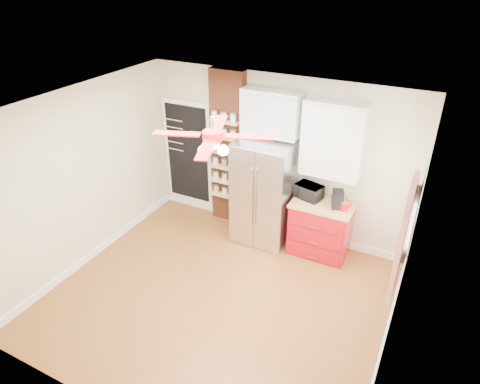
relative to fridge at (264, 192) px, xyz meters
The scene contains 21 objects.
floor 1.85m from the fridge, 88.24° to the right, with size 4.50×4.50×0.00m, color brown.
ceiling 2.45m from the fridge, 88.24° to the right, with size 4.50×4.50×0.00m, color white.
wall_back 0.60m from the fridge, 82.30° to the left, with size 4.50×0.02×2.70m, color beige.
wall_front 3.66m from the fridge, 89.21° to the right, with size 4.50×0.02×2.70m, color beige.
wall_left 2.78m from the fridge, 143.46° to the right, with size 0.02×4.00×2.70m, color beige.
wall_right 2.86m from the fridge, 35.33° to the right, with size 0.02×4.00×2.70m, color beige.
chalkboard 1.70m from the fridge, 168.59° to the left, with size 0.95×0.05×1.95m.
brick_pillar 0.97m from the fridge, 160.07° to the left, with size 0.60×0.16×2.70m, color brown.
fridge is the anchor object (origin of this frame).
upper_glass_cabinet 1.29m from the fridge, 90.00° to the left, with size 0.90×0.35×0.70m, color white.
red_cabinet 1.06m from the fridge, ahead, with size 0.94×0.64×0.90m.
upper_shelf_unit 1.41m from the fridge, 12.78° to the left, with size 0.90×0.30×1.15m, color white.
window 2.49m from the fridge, 17.75° to the right, with size 0.04×0.75×1.05m, color white.
curtain 2.63m from the fridge, 29.86° to the right, with size 0.06×0.40×1.55m, color red.
ceiling_fan 2.25m from the fridge, 88.24° to the right, with size 1.40×1.40×0.44m.
toaster_oven 0.73m from the fridge, ahead, with size 0.41×0.28×0.22m, color black.
coffee_maker 1.20m from the fridge, ahead, with size 0.16×0.20×0.28m, color black.
canister_left 1.31m from the fridge, ahead, with size 0.11×0.11×0.13m, color #AA0E09.
canister_right 1.35m from the fridge, ahead, with size 0.09×0.09×0.15m, color red.
pantry_jar_oats 1.02m from the fridge, behind, with size 0.09×0.09×0.13m, color beige.
pantry_jar_beans 0.89m from the fridge, 167.28° to the left, with size 0.10×0.10×0.13m, color brown.
Camera 1 is at (2.34, -3.92, 4.21)m, focal length 32.00 mm.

